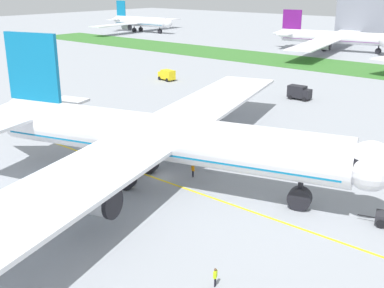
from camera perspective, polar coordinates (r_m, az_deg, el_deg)
The scene contains 9 objects.
ground_plane at distance 63.86m, azimuth -3.84°, elevation -3.88°, with size 600.00×600.00×0.00m, color #9399A0.
apron_taxi_line at distance 63.45m, azimuth -4.23°, elevation -4.03°, with size 280.00×0.36×0.01m, color yellow.
airliner_foreground at distance 59.64m, azimuth -4.25°, elevation 0.74°, with size 53.44×86.08×18.05m.
ground_crew_wingwalker_port at distance 42.00m, azimuth 2.75°, elevation -15.15°, with size 0.40×0.57×1.72m.
ground_crew_marshaller_front at distance 63.33m, azimuth 0.11°, elevation -2.99°, with size 0.58×0.40×1.75m.
service_truck_baggage_loader at distance 107.71m, azimuth 12.48°, elevation 5.96°, with size 4.98×2.74×2.97m.
service_truck_fuel_bowser at distance 126.10m, azimuth -2.97°, elevation 8.11°, with size 5.05×3.03×2.74m.
parked_airliner_far_left at distance 250.55m, azimuth -6.10°, elevation 14.07°, with size 39.48×61.43×14.93m.
parked_airliner_far_centre at distance 187.58m, azimuth 16.26°, elevation 11.90°, with size 47.16×76.49×14.24m.
Camera 1 is at (41.35, -42.13, 24.36)m, focal length 45.45 mm.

